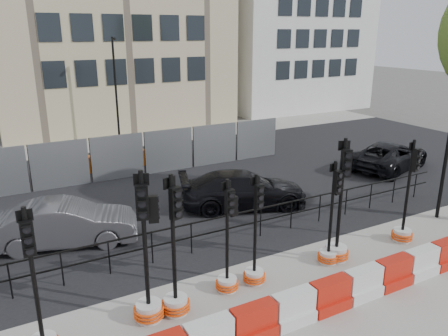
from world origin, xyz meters
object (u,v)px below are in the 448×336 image
traffic_signal_a (41,327)px  car_c (243,190)px  traffic_signal_d (228,266)px  traffic_signal_h (404,221)px

traffic_signal_a → car_c: (7.55, 4.81, 0.01)m
traffic_signal_d → car_c: (3.17, 4.57, -0.03)m
traffic_signal_d → car_c: bearing=51.4°
traffic_signal_d → traffic_signal_h: size_ratio=0.91×
traffic_signal_d → traffic_signal_h: traffic_signal_h is taller
traffic_signal_h → car_c: (-2.94, 4.77, 0.01)m
traffic_signal_a → traffic_signal_d: (4.38, 0.24, 0.04)m
traffic_signal_d → car_c: size_ratio=0.59×
car_c → traffic_signal_h: bearing=-129.6°
traffic_signal_a → car_c: 8.95m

